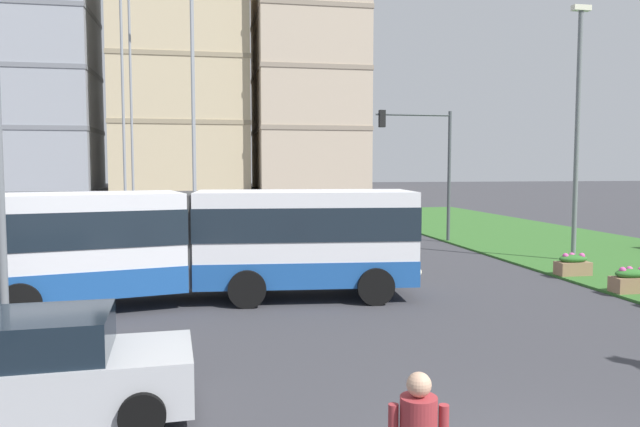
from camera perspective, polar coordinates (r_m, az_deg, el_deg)
articulated_bus at (r=16.80m, az=-10.86°, el=-2.59°), size 12.05×3.81×3.00m
car_silver_hatch at (r=9.92m, az=-25.31°, el=-13.22°), size 4.50×2.22×1.58m
car_black_sedan at (r=27.65m, az=-14.63°, el=-1.79°), size 4.42×2.05×1.58m
flower_planter_3 at (r=19.69m, az=27.12°, el=-5.58°), size 1.10×0.56×0.74m
flower_planter_4 at (r=21.96m, az=22.61°, el=-4.44°), size 1.10×0.56×0.74m
traffic_light_far_right at (r=29.70m, az=9.93°, el=5.60°), size 3.77×0.28×6.32m
streetlight_median at (r=25.23m, az=22.97°, el=7.73°), size 0.70×0.28×9.68m
apartment_tower_west at (r=106.73m, az=-25.06°, el=11.70°), size 17.61×15.59×35.77m
apartment_tower_westcentre at (r=105.01m, az=-12.90°, el=16.04°), size 21.12×19.08×49.90m
apartment_tower_centre at (r=102.89m, az=-1.20°, el=12.63°), size 17.24×20.00×36.58m
transmission_pylon at (r=60.91m, az=-14.85°, el=17.02°), size 9.00×6.24×31.32m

